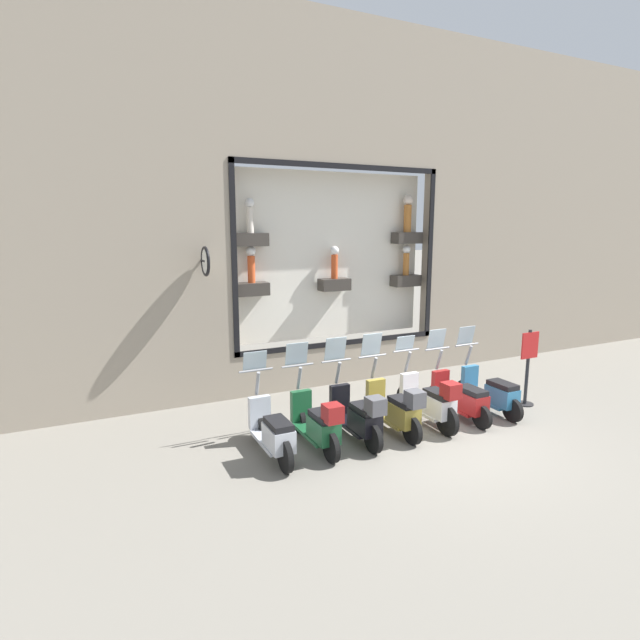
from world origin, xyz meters
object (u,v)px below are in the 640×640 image
(scooter_teal_0, at_px, (492,392))
(scooter_silver_6, at_px, (272,432))
(scooter_black_4, at_px, (358,416))
(scooter_olive_3, at_px, (396,409))
(scooter_red_1, at_px, (461,398))
(shop_sign_post, at_px, (528,365))
(scooter_white_2, at_px, (431,402))
(scooter_green_5, at_px, (318,423))

(scooter_teal_0, relative_size, scooter_silver_6, 0.99)
(scooter_teal_0, height_order, scooter_black_4, scooter_black_4)
(scooter_olive_3, distance_m, scooter_black_4, 0.78)
(scooter_teal_0, relative_size, scooter_red_1, 1.00)
(shop_sign_post, bearing_deg, scooter_black_4, 91.03)
(scooter_white_2, height_order, scooter_black_4, scooter_black_4)
(scooter_olive_3, distance_m, shop_sign_post, 3.35)
(scooter_teal_0, relative_size, scooter_white_2, 0.99)
(scooter_green_5, height_order, shop_sign_post, scooter_green_5)
(scooter_silver_6, distance_m, shop_sign_post, 5.68)
(scooter_white_2, xyz_separation_m, scooter_black_4, (-0.00, 1.56, -0.01))
(scooter_red_1, height_order, scooter_green_5, scooter_green_5)
(scooter_olive_3, xyz_separation_m, scooter_silver_6, (0.06, 2.34, -0.04))
(scooter_red_1, xyz_separation_m, scooter_white_2, (-0.05, 0.78, 0.07))
(scooter_olive_3, height_order, scooter_silver_6, scooter_olive_3)
(scooter_white_2, bearing_deg, shop_sign_post, -88.45)
(scooter_red_1, relative_size, scooter_white_2, 0.99)
(scooter_olive_3, bearing_deg, scooter_green_5, 89.98)
(scooter_silver_6, bearing_deg, scooter_olive_3, -91.50)
(scooter_teal_0, bearing_deg, scooter_white_2, 91.92)
(scooter_teal_0, height_order, scooter_red_1, scooter_red_1)
(scooter_olive_3, bearing_deg, scooter_black_4, 89.97)
(scooter_teal_0, distance_m, scooter_white_2, 1.56)
(scooter_olive_3, relative_size, shop_sign_post, 1.12)
(scooter_red_1, distance_m, shop_sign_post, 1.82)
(scooter_white_2, height_order, scooter_green_5, scooter_green_5)
(scooter_green_5, relative_size, scooter_silver_6, 1.00)
(scooter_red_1, relative_size, scooter_black_4, 0.99)
(scooter_teal_0, xyz_separation_m, scooter_red_1, (-0.00, 0.78, -0.00))
(scooter_white_2, bearing_deg, scooter_olive_3, 90.37)
(scooter_teal_0, bearing_deg, scooter_green_5, 90.83)
(shop_sign_post, bearing_deg, scooter_green_5, 90.86)
(scooter_teal_0, distance_m, scooter_green_5, 3.90)
(scooter_white_2, xyz_separation_m, scooter_green_5, (-0.00, 2.34, -0.01))
(scooter_teal_0, bearing_deg, scooter_red_1, 90.04)
(scooter_black_4, bearing_deg, scooter_olive_3, -90.03)
(scooter_black_4, height_order, scooter_green_5, scooter_black_4)
(scooter_green_5, bearing_deg, scooter_olive_3, -90.02)
(scooter_white_2, xyz_separation_m, scooter_silver_6, (0.06, 3.12, -0.05))
(scooter_teal_0, height_order, scooter_silver_6, scooter_teal_0)
(scooter_olive_3, relative_size, scooter_black_4, 1.00)
(scooter_olive_3, bearing_deg, shop_sign_post, -88.73)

